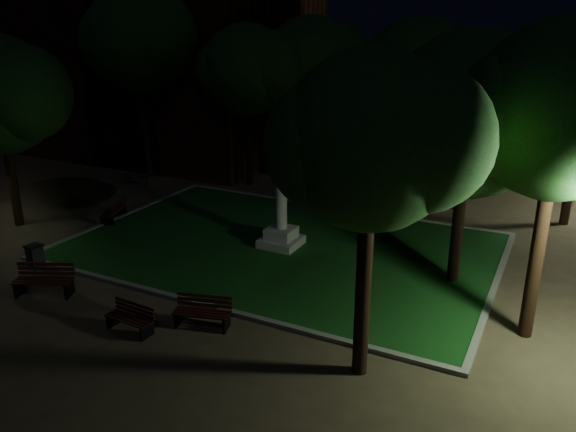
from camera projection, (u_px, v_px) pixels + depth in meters
The scene contains 21 objects.
ground at pixel (254, 267), 19.27m from camera, with size 80.00×80.00×0.00m, color brown.
lawn at pixel (281, 246), 20.94m from camera, with size 15.00×10.00×0.08m, color #154515.
lawn_kerb at pixel (281, 246), 20.93m from camera, with size 15.40×10.40×0.12m.
monument at pixel (281, 223), 20.64m from camera, with size 1.40×1.40×3.20m.
building_main at pixel (143, 31), 35.18m from camera, with size 20.00×12.00×15.00m.
tree_west at pixel (0, 95), 21.47m from camera, with size 5.65×4.61×7.62m.
tree_north_wl at pixel (249, 70), 26.97m from camera, with size 5.40×4.41×7.96m.
tree_north_er at pixel (420, 77), 25.95m from camera, with size 6.68×5.46×8.25m.
tree_east at pixel (564, 111), 13.12m from camera, with size 5.28×4.31×8.18m.
tree_se at pixel (374, 142), 11.67m from camera, with size 4.75×3.88×7.58m.
tree_nw at pixel (140, 39), 27.93m from camera, with size 6.40×5.22×9.75m.
tree_far_north at pixel (313, 65), 28.11m from camera, with size 5.91×4.82×8.31m.
tree_extra at pixel (473, 115), 16.36m from camera, with size 6.07×4.96×7.88m.
lamppost_nw at pixel (157, 110), 33.14m from camera, with size 1.18×0.28×4.20m.
bench_near_left at pixel (131, 319), 15.23m from camera, with size 1.44×0.58×0.78m.
bench_near_right at pixel (203, 313), 15.45m from camera, with size 1.68×0.95×0.87m.
bench_west_near at pixel (44, 281), 17.23m from camera, with size 1.88×1.30×0.98m.
bench_left_side at pixel (115, 212), 23.55m from camera, with size 1.09×1.70×0.88m.
bench_far_side at pixel (445, 206), 24.19m from camera, with size 1.76×1.08×0.91m.
trash_bin at pixel (35, 256), 19.10m from camera, with size 0.55×0.55×0.84m.
bicycle at pixel (135, 177), 28.75m from camera, with size 0.54×1.56×0.82m, color black.
Camera 1 is at (8.97, -15.18, 8.05)m, focal length 35.00 mm.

